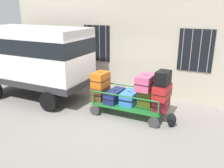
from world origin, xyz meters
TOP-DOWN VIEW (x-y plane):
  - ground_plane at (0.00, 0.00)m, footprint 40.00×40.00m
  - building_wall at (0.00, 2.22)m, footprint 12.00×0.37m
  - van at (-3.48, 0.14)m, footprint 4.31×2.09m
  - luggage_cart at (0.49, 0.12)m, footprint 2.38×1.17m
  - cart_railing at (0.49, 0.12)m, footprint 2.27×1.04m
  - suitcase_left_bottom at (-0.59, 0.09)m, footprint 0.47×0.72m
  - suitcase_left_middle at (-0.59, 0.10)m, footprint 0.50×0.67m
  - suitcase_midleft_bottom at (-0.05, 0.12)m, footprint 0.47×0.95m
  - suitcase_center_bottom at (0.49, 0.15)m, footprint 0.48×0.78m
  - suitcase_midright_bottom at (1.02, 0.12)m, footprint 0.47×0.28m
  - suitcase_midright_middle at (1.02, 0.10)m, footprint 0.50×0.78m
  - suitcase_right_bottom at (1.56, 0.09)m, footprint 0.46×0.55m
  - suitcase_right_middle at (1.56, 0.12)m, footprint 0.47×0.83m
  - suitcase_right_top at (1.56, 0.12)m, footprint 0.42×0.58m
  - backpack at (1.97, -0.14)m, footprint 0.27×0.22m

SIDE VIEW (x-z plane):
  - ground_plane at x=0.00m, z-range 0.00..0.00m
  - backpack at x=1.97m, z-range 0.00..0.44m
  - luggage_cart at x=0.49m, z-range 0.13..0.52m
  - suitcase_right_bottom at x=1.56m, z-range 0.39..0.77m
  - suitcase_midleft_bottom at x=-0.05m, z-range 0.39..0.78m
  - suitcase_center_bottom at x=0.49m, z-range 0.39..0.81m
  - suitcase_left_bottom at x=-0.59m, z-range 0.39..0.83m
  - suitcase_midright_bottom at x=1.02m, z-range 0.39..0.98m
  - cart_railing at x=0.49m, z-range 0.54..1.00m
  - suitcase_right_middle at x=1.56m, z-range 0.77..1.20m
  - suitcase_left_middle at x=-0.59m, z-range 0.83..1.35m
  - suitcase_midright_middle at x=1.02m, z-range 0.98..1.46m
  - suitcase_right_top at x=1.56m, z-range 1.20..1.64m
  - van at x=-3.48m, z-range 0.32..3.06m
  - building_wall at x=0.00m, z-range 0.00..5.00m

